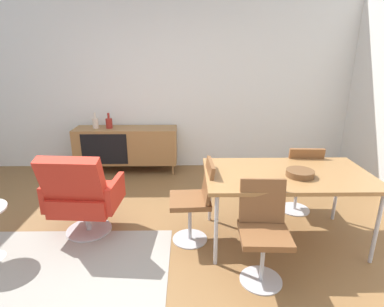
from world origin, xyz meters
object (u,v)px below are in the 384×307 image
Objects in this scene: vase_sculptural_dark at (109,123)px; vase_cobalt at (95,123)px; dining_table at (287,177)px; dining_chair_back_right at (300,176)px; dining_chair_front_left at (263,229)px; sideboard at (126,145)px; dining_chair_near_window at (196,198)px; wooden_bowl_on_table at (300,173)px; lounge_chair_red at (82,194)px.

vase_cobalt is at bearing -180.00° from vase_sculptural_dark.
dining_chair_back_right is at bearing 58.18° from dining_table.
vase_cobalt is 3.28m from dining_chair_front_left.
sideboard is at bearing 122.36° from dining_chair_front_left.
dining_chair_near_window is at bearing 179.81° from dining_table.
vase_sculptural_dark is 0.28× the size of dining_chair_back_right.
vase_sculptural_dark is at bearing 138.08° from dining_table.
dining_table is 0.70m from dining_chair_back_right.
dining_chair_near_window reaches higher than dining_table.
wooden_bowl_on_table is at bearing -42.04° from vase_sculptural_dark.
wooden_bowl_on_table is 0.30× the size of dining_chair_near_window.
wooden_bowl_on_table is at bearing -5.36° from dining_chair_near_window.
vase_cobalt is 0.15× the size of dining_table.
lounge_chair_red is at bearing 158.39° from dining_chair_front_left.
dining_table is at bearing -39.33° from vase_cobalt.
dining_chair_front_left is at bearing -53.83° from vase_sculptural_dark.
dining_table is 0.92m from dining_chair_near_window.
wooden_bowl_on_table is (2.04, -2.06, 0.33)m from sideboard.
lounge_chair_red is (-2.40, -0.44, -0.00)m from dining_chair_back_right.
lounge_chair_red is at bearing -93.28° from sideboard.
dining_chair_back_right is at bearing -29.07° from vase_sculptural_dark.
wooden_bowl_on_table is at bearing -45.29° from sideboard.
vase_cobalt is 3.12m from dining_table.
lounge_chair_red reaches higher than dining_chair_front_left.
vase_sculptural_dark is 3.08m from wooden_bowl_on_table.
dining_chair_near_window reaches higher than wooden_bowl_on_table.
dining_chair_front_left is (2.06, -2.53, -0.34)m from vase_cobalt.
dining_table is 0.15m from wooden_bowl_on_table.
vase_cobalt is at bearing 127.65° from dining_chair_near_window.
vase_cobalt is 0.29× the size of dining_chair_near_window.
vase_cobalt is 3.24m from wooden_bowl_on_table.
lounge_chair_red reaches higher than dining_chair_near_window.
sideboard is 6.15× the size of wooden_bowl_on_table.
wooden_bowl_on_table is at bearing -44.95° from dining_table.
lounge_chair_red reaches higher than dining_table.
vase_cobalt is 1.92m from lounge_chair_red.
vase_cobalt is at bearing 140.67° from dining_table.
dining_chair_back_right is (2.30, -1.41, 0.03)m from sideboard.
dining_chair_back_right is at bearing -27.18° from vase_cobalt.
vase_sculptural_dark is 3.16m from dining_chair_front_left.
sideboard is 3.00m from dining_chair_front_left.
sideboard is at bearing 86.72° from lounge_chair_red.
dining_chair_near_window is at bearing 174.64° from wooden_bowl_on_table.
dining_chair_near_window is 0.90× the size of lounge_chair_red.
wooden_bowl_on_table is 0.30× the size of dining_chair_back_right.
lounge_chair_red reaches higher than dining_chair_back_right.
dining_table is 2.07m from lounge_chair_red.
lounge_chair_red is (-2.15, 0.21, -0.30)m from wooden_bowl_on_table.
dining_chair_front_left reaches higher than sideboard.
dining_table is at bearing -121.82° from dining_chair_back_right.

